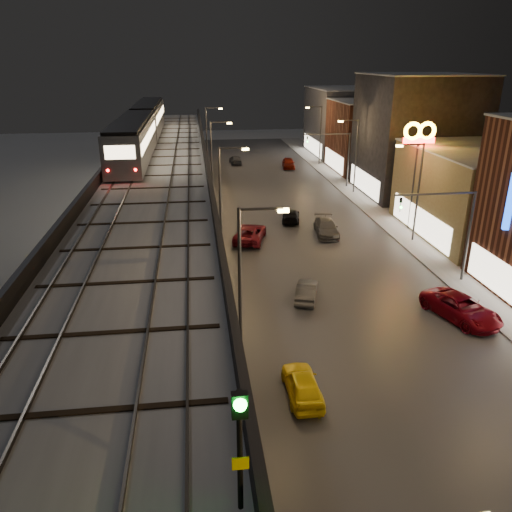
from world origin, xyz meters
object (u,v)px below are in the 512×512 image
subway_train (142,127)px  car_far_white (235,160)px  car_onc_white (326,228)px  car_onc_red (289,163)px  car_onc_dark (461,309)px  rail_signal (240,429)px  car_taxi (303,385)px  car_near_white (307,291)px  car_mid_silver (250,234)px  car_mid_dark (291,216)px

subway_train → car_far_white: size_ratio=9.56×
subway_train → car_onc_white: 25.09m
car_far_white → car_onc_red: (7.82, -4.26, 0.07)m
car_onc_dark → car_onc_red: bearing=74.5°
rail_signal → car_onc_dark: size_ratio=0.57×
subway_train → car_far_white: bearing=58.1°
car_onc_dark → subway_train: bearing=106.0°
car_onc_white → car_taxi: bearing=-101.2°
car_onc_dark → car_onc_red: size_ratio=1.22×
car_taxi → car_onc_dark: size_ratio=0.73×
subway_train → car_onc_white: size_ratio=7.84×
car_taxi → car_onc_white: (7.40, 23.81, 0.03)m
subway_train → car_onc_red: subway_train is taller
car_onc_dark → car_near_white: bearing=138.4°
car_far_white → car_mid_silver: bearing=84.0°
subway_train → car_onc_dark: size_ratio=7.10×
subway_train → car_onc_dark: subway_train is taller
car_onc_white → subway_train: bearing=145.0°
car_taxi → car_onc_red: size_ratio=0.90×
car_onc_dark → car_onc_red: car_onc_red is taller
car_mid_silver → car_onc_red: 33.40m
rail_signal → car_taxi: 15.21m
car_mid_silver → rail_signal: bearing=99.1°
car_taxi → car_onc_dark: bearing=-150.9°
car_near_white → car_far_white: bearing=-71.8°
car_mid_silver → car_taxi: bearing=105.9°
rail_signal → car_near_white: bearing=73.5°
rail_signal → car_mid_dark: rail_signal is taller
car_mid_dark → car_onc_red: size_ratio=0.95×
car_taxi → car_onc_red: 55.84m
rail_signal → car_mid_silver: rail_signal is taller
rail_signal → car_near_white: (6.72, 22.74, -8.19)m
car_taxi → car_far_white: 59.30m
car_taxi → car_mid_dark: car_taxi is taller
car_onc_white → car_near_white: bearing=-104.0°
subway_train → car_taxi: bearing=-75.0°
rail_signal → car_mid_dark: bearing=77.5°
car_near_white → car_onc_white: (4.84, 13.23, 0.09)m
car_taxi → car_mid_dark: (4.84, 28.42, -0.07)m
car_onc_red → car_mid_dark: bearing=-93.6°
rail_signal → car_onc_white: size_ratio=0.63×
car_mid_silver → car_onc_white: 7.46m
car_near_white → car_taxi: bearing=93.6°
car_taxi → car_onc_white: 24.94m
car_onc_red → car_far_white: bearing=157.9°
rail_signal → car_mid_dark: (9.01, 40.57, -8.21)m
rail_signal → car_near_white: size_ratio=0.81×
car_mid_dark → car_onc_dark: 22.93m
car_mid_silver → car_far_white: size_ratio=1.32×
car_far_white → car_onc_white: size_ratio=0.82×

